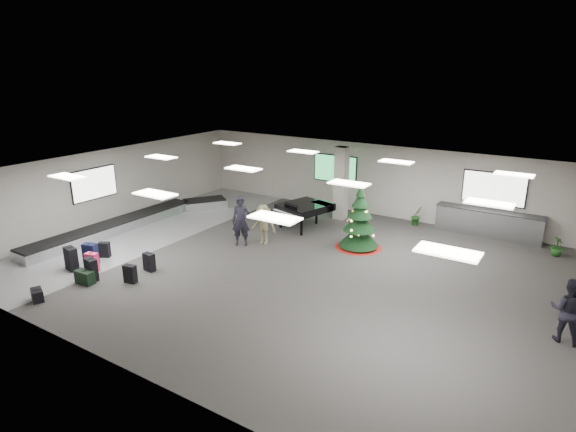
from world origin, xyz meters
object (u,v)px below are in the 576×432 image
Objects in this scene: christmas_tree at (359,226)px; baggage_carousel at (134,221)px; service_counter at (488,223)px; potted_plant_left at (417,215)px; traveler_a at (241,221)px; traveler_b at (264,225)px; grand_piano at (303,208)px; traveler_bench at (568,310)px; pink_suitcase at (92,262)px; potted_plant_right at (557,246)px.

baggage_carousel is at bearing -162.53° from christmas_tree.
service_counter is 4.78× the size of potted_plant_left.
traveler_b is at bearing 14.62° from traveler_a.
traveler_a is 0.87m from traveler_b.
grand_piano is 1.46× the size of traveler_bench.
potted_plant_left is (4.82, 5.89, -0.52)m from traveler_a.
potted_plant_left reaches higher than baggage_carousel.
grand_piano is at bearing 45.18° from traveler_a.
traveler_bench is at bearing -65.77° from service_counter.
potted_plant_left reaches higher than pink_suitcase.
grand_piano is at bearing 51.79° from pink_suitcase.
potted_plant_right is at bearing -18.25° from service_counter.
baggage_carousel is 7.15m from grand_piano.
potted_plant_left is (4.19, 5.32, -0.34)m from traveler_b.
potted_plant_right is at bearing -7.25° from potted_plant_left.
potted_plant_left is (7.51, 10.47, 0.11)m from pink_suitcase.
traveler_a is (-3.85, -2.15, 0.10)m from christmas_tree.
christmas_tree is 3.51× the size of potted_plant_right.
traveler_b reaches higher than potted_plant_left.
traveler_bench is at bearing -6.13° from grand_piano.
traveler_bench is at bearing -48.84° from potted_plant_left.
traveler_bench reaches higher than potted_plant_right.
service_counter is at bearing 33.08° from pink_suitcase.
pink_suitcase is at bearing -134.25° from service_counter.
baggage_carousel is 11.44× the size of potted_plant_left.
potted_plant_right is at bearing 29.15° from grand_piano.
baggage_carousel is 2.40× the size of service_counter.
traveler_a is (-0.92, -2.98, 0.09)m from grand_piano.
traveler_b is at bearing -153.82° from christmas_tree.
grand_piano is 3.46× the size of potted_plant_right.
pink_suitcase is (-10.34, -10.62, -0.23)m from service_counter.
traveler_a is (5.19, 0.69, 0.73)m from baggage_carousel.
potted_plant_left is (3.90, 2.91, -0.43)m from grand_piano.
grand_piano is 3.12m from traveler_a.
service_counter is 1.63× the size of christmas_tree.
christmas_tree is (9.03, 2.84, 0.64)m from baggage_carousel.
traveler_a is at bearing 7.57° from baggage_carousel.
traveler_a reaches higher than pink_suitcase.
potted_plant_right is at bearing -0.54° from traveler_a.
service_counter is at bearing 40.05° from grand_piano.
pink_suitcase is at bearing -148.10° from traveler_a.
service_counter is at bearing 3.03° from potted_plant_left.
traveler_a is at bearing -129.26° from potted_plant_left.
christmas_tree is at bearing 17.47° from baggage_carousel.
traveler_b is 6.78m from potted_plant_left.
potted_plant_left is 5.40m from potted_plant_right.
traveler_bench is at bearing -24.09° from christmas_tree.
traveler_b is (-3.22, -1.58, -0.08)m from christmas_tree.
baggage_carousel is 13.69× the size of potted_plant_right.
baggage_carousel is 11.98m from potted_plant_left.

